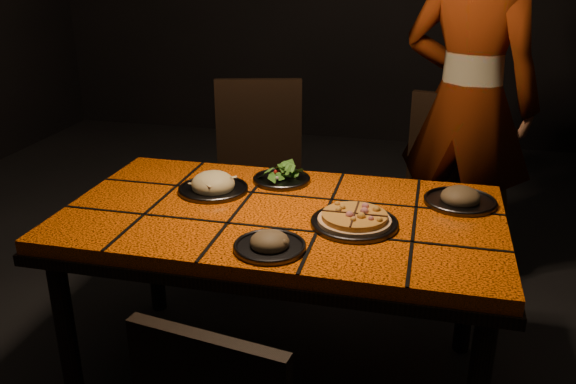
% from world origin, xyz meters
% --- Properties ---
extents(dining_table, '(1.62, 0.92, 0.75)m').
position_xyz_m(dining_table, '(0.00, 0.00, 0.67)').
color(dining_table, '#FC5F07').
rests_on(dining_table, ground).
extents(chair_far_left, '(0.56, 0.56, 1.02)m').
position_xyz_m(chair_far_left, '(-0.36, 0.94, 0.58)').
color(chair_far_left, black).
rests_on(chair_far_left, ground).
extents(chair_far_right, '(0.52, 0.52, 0.98)m').
position_xyz_m(chair_far_right, '(0.60, 1.00, 0.56)').
color(chair_far_right, black).
rests_on(chair_far_right, ground).
extents(diner, '(0.81, 0.67, 1.89)m').
position_xyz_m(diner, '(0.68, 1.08, 0.94)').
color(diner, brown).
rests_on(diner, ground).
extents(plate_pizza, '(0.31, 0.31, 0.04)m').
position_xyz_m(plate_pizza, '(0.28, -0.06, 0.77)').
color(plate_pizza, '#37373C').
rests_on(plate_pizza, dining_table).
extents(plate_pasta, '(0.28, 0.28, 0.09)m').
position_xyz_m(plate_pasta, '(-0.31, 0.13, 0.77)').
color(plate_pasta, '#37373C').
rests_on(plate_pasta, dining_table).
extents(plate_salad, '(0.24, 0.24, 0.07)m').
position_xyz_m(plate_salad, '(-0.08, 0.30, 0.78)').
color(plate_salad, '#37373C').
rests_on(plate_salad, dining_table).
extents(plate_mushroom_a, '(0.24, 0.24, 0.08)m').
position_xyz_m(plate_mushroom_a, '(0.04, -0.31, 0.77)').
color(plate_mushroom_a, '#37373C').
rests_on(plate_mushroom_a, dining_table).
extents(plate_mushroom_b, '(0.27, 0.27, 0.09)m').
position_xyz_m(plate_mushroom_b, '(0.64, 0.23, 0.77)').
color(plate_mushroom_b, '#37373C').
rests_on(plate_mushroom_b, dining_table).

